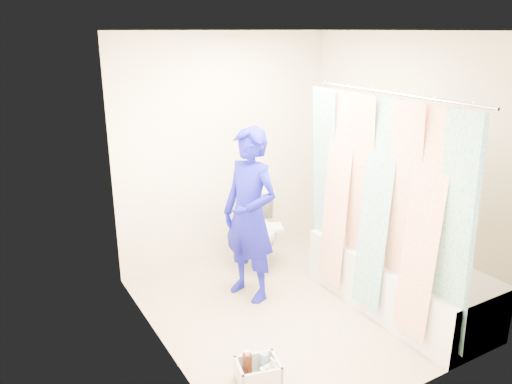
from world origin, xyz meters
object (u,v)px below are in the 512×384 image
bathtub (398,279)px  plumber (250,215)px  cleaning_caddy (259,373)px  toilet (258,230)px

bathtub → plumber: plumber is taller
plumber → cleaning_caddy: plumber is taller
toilet → cleaning_caddy: 1.97m
bathtub → cleaning_caddy: 1.65m
plumber → toilet: bearing=125.0°
bathtub → plumber: bearing=141.4°
plumber → bathtub: bearing=33.0°
bathtub → cleaning_caddy: (-1.62, -0.28, -0.18)m
plumber → cleaning_caddy: 1.45m
bathtub → toilet: bearing=114.7°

